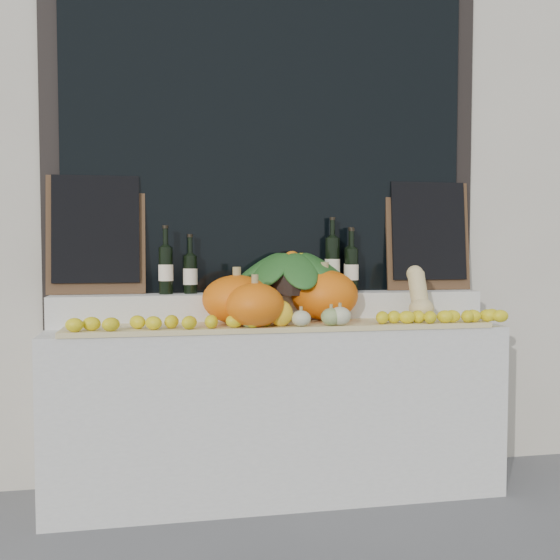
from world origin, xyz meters
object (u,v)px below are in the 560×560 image
at_px(butternut_squash, 419,296).
at_px(pumpkin_right, 324,295).
at_px(pumpkin_left, 237,299).
at_px(produce_bowl, 292,272).
at_px(wine_bottle_tall, 332,264).

bearing_deg(butternut_squash, pumpkin_right, 169.78).
bearing_deg(butternut_squash, pumpkin_left, 178.63).
relative_size(produce_bowl, wine_bottle_tall, 1.69).
relative_size(butternut_squash, wine_bottle_tall, 0.69).
bearing_deg(wine_bottle_tall, produce_bowl, -170.96).
distance_m(pumpkin_right, produce_bowl, 0.23).
xyz_separation_m(pumpkin_right, butternut_squash, (0.49, -0.09, -0.00)).
distance_m(butternut_squash, wine_bottle_tall, 0.50).
relative_size(pumpkin_right, wine_bottle_tall, 0.85).
xyz_separation_m(pumpkin_left, wine_bottle_tall, (0.56, 0.25, 0.17)).
height_order(pumpkin_left, wine_bottle_tall, wine_bottle_tall).
relative_size(pumpkin_left, produce_bowl, 0.50).
bearing_deg(pumpkin_right, produce_bowl, 135.20).
xyz_separation_m(pumpkin_right, produce_bowl, (-0.14, 0.14, 0.11)).
relative_size(pumpkin_right, produce_bowl, 0.50).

